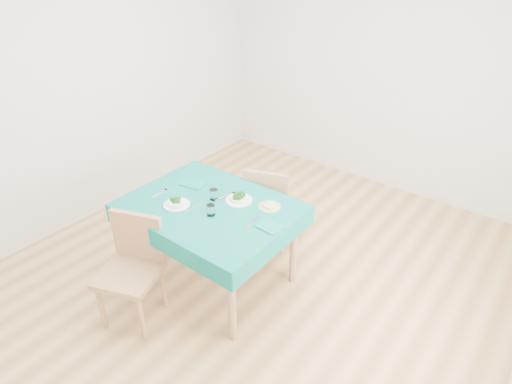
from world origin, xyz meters
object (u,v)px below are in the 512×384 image
Objects in this scene: side_plate at (270,207)px; bowl_near at (176,202)px; table at (212,244)px; bowl_far at (239,197)px; chair_near at (127,265)px; chair_far at (271,197)px.

bowl_near is at bearing -144.15° from side_plate.
table is 6.11× the size of bowl_far.
chair_near is 4.81× the size of bowl_far.
bowl_near is at bearing 53.15° from chair_far.
chair_near is at bearing -120.76° from side_plate.
side_plate is at bearing 35.85° from bowl_near.
table is at bearing -145.53° from side_plate.
bowl_near is 0.73m from side_plate.
table is at bearing 38.36° from bowl_near.
chair_near is at bearing -104.88° from table.
chair_near is 1.03× the size of chair_far.
bowl_near is at bearing 71.25° from chair_near.
chair_near reaches higher than side_plate.
table is 0.61m from side_plate.
chair_near is 0.60m from bowl_near.
chair_far is at bearing 124.72° from side_plate.
chair_near is 1.46m from chair_far.
bowl_far is at bearing 45.61° from bowl_near.
side_plate is at bearing 104.08° from chair_far.
chair_far is 0.63m from bowl_far.
table is 1.27× the size of chair_near.
chair_near is at bearing -88.11° from bowl_near.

